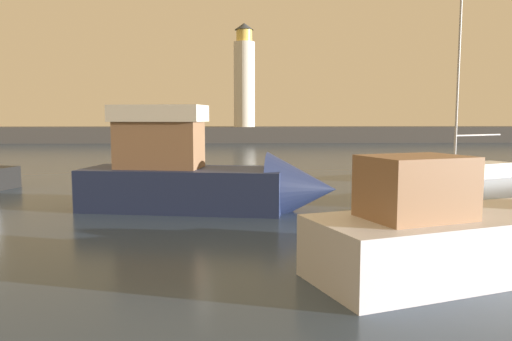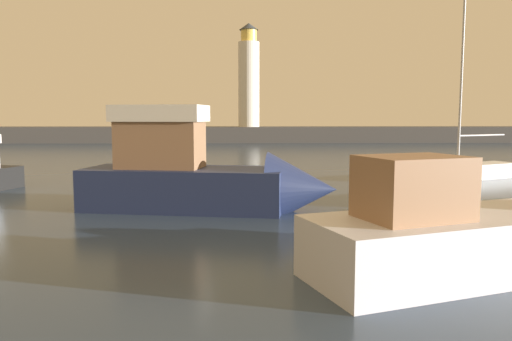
# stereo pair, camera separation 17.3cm
# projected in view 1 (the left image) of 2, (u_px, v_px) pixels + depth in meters

# --- Properties ---
(ground_plane) EXTENTS (220.00, 220.00, 0.00)m
(ground_plane) POSITION_uv_depth(u_px,v_px,m) (265.00, 166.00, 32.73)
(ground_plane) COLOR #2D3D51
(breakwater) EXTENTS (88.91, 6.19, 1.95)m
(breakwater) POSITION_uv_depth(u_px,v_px,m) (250.00, 134.00, 63.93)
(breakwater) COLOR #423F3D
(breakwater) RESTS_ON ground_plane
(lighthouse) EXTENTS (2.65, 2.65, 12.91)m
(lighthouse) POSITION_uv_depth(u_px,v_px,m) (244.00, 78.00, 63.14)
(lighthouse) COLOR silver
(lighthouse) RESTS_ON breakwater
(motorboat_0) EXTENTS (7.95, 4.59, 2.85)m
(motorboat_0) POSITION_uv_depth(u_px,v_px,m) (498.00, 232.00, 10.44)
(motorboat_0) COLOR silver
(motorboat_0) RESTS_ON ground_plane
(motorboat_1) EXTENTS (8.90, 3.92, 4.02)m
(motorboat_1) POSITION_uv_depth(u_px,v_px,m) (211.00, 177.00, 17.09)
(motorboat_1) COLOR #1E284C
(motorboat_1) RESTS_ON ground_plane
(sailboat_moored) EXTENTS (6.21, 3.98, 8.92)m
(sailboat_moored) POSITION_uv_depth(u_px,v_px,m) (462.00, 170.00, 25.87)
(sailboat_moored) COLOR white
(sailboat_moored) RESTS_ON ground_plane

